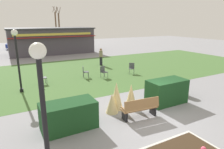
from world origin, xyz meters
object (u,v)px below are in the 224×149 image
object	(u,v)px
trash_bin	(181,88)
cafe_chair_east	(42,77)
lamppost_near	(43,104)
park_bench	(140,108)
parked_car_east_slot	(78,42)
cafe_chair_center	(103,71)
parked_car_west_slot	(20,45)
cafe_chair_west	(132,67)
tree_right_bg	(56,27)
lamppost_mid	(17,53)
person_strolling	(101,57)
parked_car_center_slot	(55,43)
tree_left_bg	(59,28)
cafe_chair_north	(85,71)
food_kiosk	(51,40)

from	to	relation	value
trash_bin	cafe_chair_east	distance (m)	9.12
lamppost_near	trash_bin	world-z (taller)	lamppost_near
park_bench	parked_car_east_slot	world-z (taller)	parked_car_east_slot
cafe_chair_center	parked_car_west_slot	world-z (taller)	parked_car_west_slot
park_bench	lamppost_near	distance (m)	5.21
cafe_chair_west	cafe_chair_east	distance (m)	7.09
cafe_chair_center	tree_right_bg	xyz separation A→B (m)	(3.38, 28.57, 2.69)
lamppost_mid	person_strolling	xyz separation A→B (m)	(7.62, 4.58, -1.53)
cafe_chair_west	parked_car_center_slot	bearing A→B (deg)	93.53
trash_bin	parked_car_east_slot	distance (m)	27.22
lamppost_near	tree_right_bg	bearing A→B (deg)	76.13
cafe_chair_east	tree_left_bg	distance (m)	27.04
cafe_chair_north	lamppost_near	bearing A→B (deg)	-115.74
cafe_chair_west	tree_right_bg	xyz separation A→B (m)	(0.76, 28.58, 2.69)
person_strolling	lamppost_mid	bearing A→B (deg)	112.24
cafe_chair_north	tree_left_bg	bearing A→B (deg)	79.53
cafe_chair_north	food_kiosk	bearing A→B (deg)	87.58
tree_right_bg	tree_left_bg	bearing A→B (deg)	-88.13
lamppost_mid	parked_car_center_slot	xyz separation A→B (m)	(7.13, 22.03, -1.75)
lamppost_near	cafe_chair_center	xyz separation A→B (m)	(5.87, 8.85, -1.86)
tree_right_bg	person_strolling	bearing A→B (deg)	-93.76
cafe_chair_west	cafe_chair_north	bearing A→B (deg)	170.21
park_bench	lamppost_mid	size ratio (longest dim) A/B	0.46
trash_bin	cafe_chair_east	world-z (taller)	cafe_chair_east
tree_left_bg	person_strolling	bearing A→B (deg)	-94.34
lamppost_near	tree_left_bg	distance (m)	36.33
lamppost_near	parked_car_west_slot	distance (m)	30.53
cafe_chair_east	person_strolling	size ratio (longest dim) A/B	0.53
lamppost_mid	trash_bin	world-z (taller)	lamppost_mid
food_kiosk	parked_car_east_slot	bearing A→B (deg)	47.74
trash_bin	parked_car_center_slot	distance (m)	27.07
cafe_chair_west	person_strolling	distance (m)	4.22
parked_car_west_slot	tree_left_bg	size ratio (longest dim) A/B	0.63
parked_car_center_slot	park_bench	bearing A→B (deg)	-95.63
cafe_chair_center	parked_car_center_slot	distance (m)	21.61
cafe_chair_east	cafe_chair_center	world-z (taller)	same
parked_car_west_slot	parked_car_east_slot	bearing A→B (deg)	-0.01
cafe_chair_east	tree_right_bg	size ratio (longest dim) A/B	0.12
cafe_chair_east	person_strolling	bearing A→B (deg)	29.91
cafe_chair_east	trash_bin	bearing A→B (deg)	-41.16
lamppost_near	cafe_chair_center	world-z (taller)	lamppost_near
lamppost_near	parked_car_center_slot	xyz separation A→B (m)	(7.15, 30.42, -1.75)
lamppost_mid	food_kiosk	xyz separation A→B (m)	(5.17, 15.21, -0.68)
cafe_chair_north	parked_car_center_slot	xyz separation A→B (m)	(2.56, 20.91, 0.12)
food_kiosk	cafe_chair_center	xyz separation A→B (m)	(0.68, -14.75, -1.19)
food_kiosk	person_strolling	xyz separation A→B (m)	(2.45, -10.63, -0.85)
cafe_chair_east	tree_left_bg	size ratio (longest dim) A/B	0.13
trash_bin	parked_car_west_slot	xyz separation A→B (m)	(-6.52, 27.05, 0.23)
tree_right_bg	cafe_chair_center	bearing A→B (deg)	-96.74
park_bench	person_strolling	world-z (taller)	person_strolling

